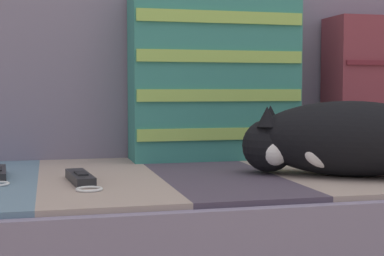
% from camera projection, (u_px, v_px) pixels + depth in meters
% --- Properties ---
extents(sofa_backrest, '(2.04, 0.14, 0.53)m').
position_uv_depth(sofa_backrest, '(216.00, 61.00, 1.67)').
color(sofa_backrest, slate).
rests_on(sofa_backrest, couch).
extents(throw_pillow_striped, '(0.43, 0.14, 0.43)m').
position_uv_depth(throw_pillow_striped, '(214.00, 76.00, 1.52)').
color(throw_pillow_striped, '#337A70').
rests_on(throw_pillow_striped, couch).
extents(sleeping_cat, '(0.45, 0.34, 0.16)m').
position_uv_depth(sleeping_cat, '(339.00, 140.00, 1.23)').
color(sleeping_cat, black).
rests_on(sleeping_cat, couch).
extents(game_remote_near, '(0.06, 0.20, 0.02)m').
position_uv_depth(game_remote_near, '(81.00, 179.00, 1.14)').
color(game_remote_near, black).
rests_on(game_remote_near, couch).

